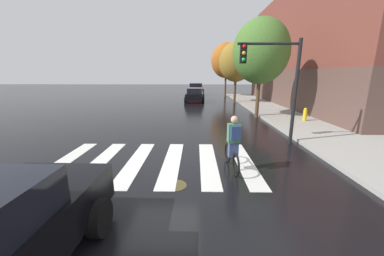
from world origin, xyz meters
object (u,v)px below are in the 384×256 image
sedan_far (196,89)px  street_tree_far (226,60)px  sedan_mid (195,95)px  manhole_cover (175,185)px  traffic_light_near (276,74)px  fire_hydrant (305,114)px  cyclist (233,144)px  street_tree_mid (236,62)px  street_tree_near (261,51)px

sedan_far → street_tree_far: 6.03m
sedan_mid → street_tree_far: 8.03m
manhole_cover → traffic_light_near: 5.97m
fire_hydrant → street_tree_far: (-2.66, 16.49, 4.06)m
traffic_light_near → cyclist: bearing=-127.2°
cyclist → sedan_far: bearing=92.3°
cyclist → street_tree_mid: size_ratio=0.28×
cyclist → fire_hydrant: 8.74m
fire_hydrant → street_tree_near: 4.78m
sedan_mid → fire_hydrant: sedan_mid is taller
cyclist → street_tree_near: street_tree_near is taller
sedan_far → cyclist: (1.06, -26.12, -0.01)m
manhole_cover → street_tree_mid: bearing=75.5°
manhole_cover → fire_hydrant: size_ratio=0.82×
traffic_light_near → street_tree_far: bearing=88.0°
cyclist → fire_hydrant: (5.42, 6.85, -0.31)m
sedan_far → street_tree_near: (4.09, -17.52, 3.43)m
sedan_far → street_tree_near: 18.31m
manhole_cover → fire_hydrant: 10.60m
street_tree_near → street_tree_far: bearing=91.0°
sedan_mid → street_tree_near: (4.23, -8.90, 3.52)m
street_tree_far → traffic_light_near: bearing=-92.0°
traffic_light_near → street_tree_near: 6.16m
sedan_mid → cyclist: bearing=-86.1°
manhole_cover → street_tree_far: street_tree_far is taller
street_tree_near → street_tree_mid: (-0.16, 7.91, -0.22)m
street_tree_near → street_tree_far: (-0.26, 14.73, 0.31)m
sedan_mid → manhole_cover: bearing=-91.4°
sedan_far → cyclist: size_ratio=2.85×
sedan_mid → fire_hydrant: size_ratio=5.55×
street_tree_mid → manhole_cover: bearing=-104.5°
street_tree_far → manhole_cover: bearing=-100.3°
cyclist → fire_hydrant: cyclist is taller
sedan_mid → street_tree_mid: bearing=-13.6°
sedan_far → street_tree_far: street_tree_far is taller
sedan_far → traffic_light_near: traffic_light_near is taller
street_tree_near → sedan_mid: bearing=115.4°
manhole_cover → traffic_light_near: (3.72, 3.70, 2.86)m
traffic_light_near → sedan_mid: bearing=102.4°
sedan_far → street_tree_mid: (3.93, -9.60, 3.21)m
sedan_mid → street_tree_far: size_ratio=0.64×
street_tree_near → street_tree_mid: size_ratio=1.05×
cyclist → sedan_mid: bearing=93.9°
fire_hydrant → street_tree_mid: 10.61m
sedan_far → street_tree_mid: street_tree_mid is taller
cyclist → street_tree_near: bearing=70.6°
sedan_mid → cyclist: (1.21, -17.51, 0.09)m
sedan_far → fire_hydrant: 20.34m
sedan_far → street_tree_mid: 10.86m
cyclist → street_tree_mid: (2.86, 16.52, 3.21)m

